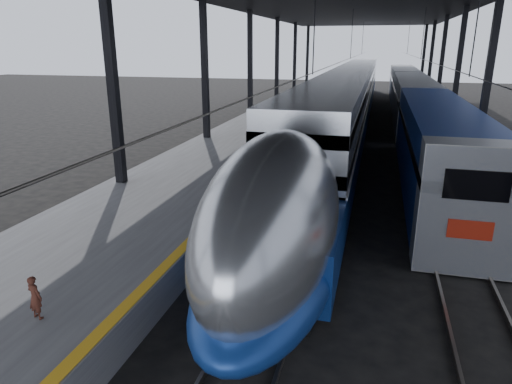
% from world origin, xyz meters
% --- Properties ---
extents(ground, '(160.00, 160.00, 0.00)m').
position_xyz_m(ground, '(0.00, 0.00, 0.00)').
color(ground, black).
rests_on(ground, ground).
extents(platform, '(6.00, 80.00, 1.00)m').
position_xyz_m(platform, '(-3.50, 20.00, 0.50)').
color(platform, '#4C4C4F').
rests_on(platform, ground).
extents(yellow_strip, '(0.30, 80.00, 0.01)m').
position_xyz_m(yellow_strip, '(-0.70, 20.00, 1.00)').
color(yellow_strip, orange).
rests_on(yellow_strip, platform).
extents(rails, '(6.52, 80.00, 0.16)m').
position_xyz_m(rails, '(4.50, 20.00, 0.08)').
color(rails, slate).
rests_on(rails, ground).
extents(canopy, '(18.00, 75.00, 9.47)m').
position_xyz_m(canopy, '(1.90, 20.00, 9.12)').
color(canopy, black).
rests_on(canopy, ground).
extents(tgv_train, '(3.20, 65.20, 4.59)m').
position_xyz_m(tgv_train, '(2.00, 26.59, 2.15)').
color(tgv_train, '#B0B3B7').
rests_on(tgv_train, ground).
extents(second_train, '(2.82, 56.05, 3.88)m').
position_xyz_m(second_train, '(7.00, 28.98, 1.97)').
color(second_train, navy).
rests_on(second_train, ground).
extents(child, '(0.39, 0.31, 0.96)m').
position_xyz_m(child, '(-2.23, -4.36, 1.48)').
color(child, '#431F16').
rests_on(child, platform).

